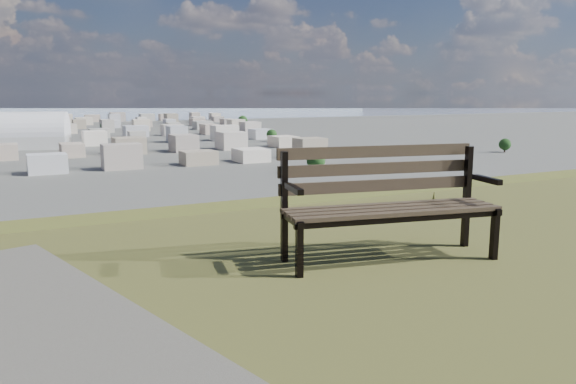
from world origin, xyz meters
TOP-DOWN VIEW (x-y plane):
  - park_bench at (0.35, 1.51)m, footprint 1.97×0.95m
  - grass_tufts at (-0.13, -0.44)m, footprint 12.49×7.38m
  - arena at (-1.18, 301.04)m, footprint 58.85×35.20m
  - city_blocks at (0.00, 394.44)m, footprint 395.00×361.00m
  - bay_water at (0.00, 900.00)m, footprint 2400.00×700.00m

SIDE VIEW (x-z plane):
  - bay_water at x=0.00m, z-range -0.06..0.06m
  - city_blocks at x=0.00m, z-range 0.00..7.00m
  - arena at x=-1.18m, z-range -6.14..17.08m
  - grass_tufts at x=-0.13m, z-range 24.97..25.25m
  - park_bench at x=0.35m, z-range 25.06..26.05m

